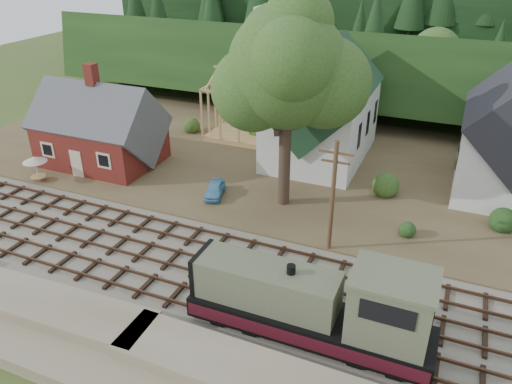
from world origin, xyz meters
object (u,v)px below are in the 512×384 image
at_px(car_green, 57,149).
at_px(patio_set, 35,160).
at_px(car_blue, 215,189).
at_px(locomotive, 318,307).

relative_size(car_green, patio_set, 1.79).
bearing_deg(car_blue, car_green, 159.42).
xyz_separation_m(locomotive, patio_set, (-27.18, 8.50, -0.02)).
xyz_separation_m(car_blue, patio_set, (-15.09, -3.45, 1.32)).
xyz_separation_m(car_blue, car_green, (-17.48, 1.39, 0.09)).
height_order(car_green, patio_set, patio_set).
xyz_separation_m(car_green, patio_set, (2.39, -4.83, 1.23)).
distance_m(locomotive, car_green, 32.46).
bearing_deg(car_green, car_blue, -114.85).
xyz_separation_m(locomotive, car_green, (-29.57, 13.34, -1.25)).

